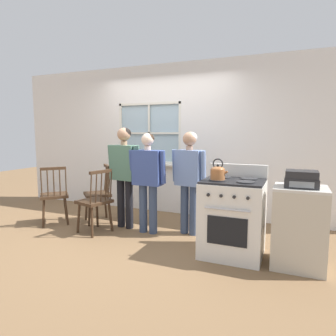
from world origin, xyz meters
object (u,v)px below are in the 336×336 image
(stove, at_px, (233,217))
(person_adult_right, at_px, (189,173))
(person_teen_center, at_px, (148,174))
(potted_plant, at_px, (135,158))
(stereo, at_px, (302,179))
(person_elderly_left, at_px, (124,168))
(chair_center_cluster, at_px, (99,195))
(chair_near_wall, at_px, (95,202))
(chair_by_window, at_px, (54,196))
(side_counter, at_px, (299,227))
(kettle, at_px, (218,172))

(stove, bearing_deg, person_adult_right, 145.03)
(person_teen_center, relative_size, person_adult_right, 0.99)
(potted_plant, bearing_deg, stereo, -27.45)
(person_elderly_left, height_order, stereo, person_elderly_left)
(potted_plant, distance_m, stereo, 3.23)
(person_adult_right, bearing_deg, chair_center_cluster, -169.69)
(person_adult_right, bearing_deg, chair_near_wall, -149.91)
(stove, distance_m, potted_plant, 2.62)
(chair_near_wall, xyz_separation_m, person_teen_center, (0.73, 0.29, 0.42))
(stereo, bearing_deg, chair_by_window, 177.21)
(chair_by_window, bearing_deg, person_elderly_left, 149.03)
(chair_near_wall, bearing_deg, person_teen_center, 127.93)
(person_elderly_left, distance_m, person_adult_right, 1.02)
(chair_near_wall, height_order, side_counter, chair_near_wall)
(chair_center_cluster, distance_m, stove, 2.36)
(chair_center_cluster, xyz_separation_m, person_elderly_left, (0.56, -0.09, 0.49))
(person_teen_center, relative_size, kettle, 5.96)
(person_teen_center, xyz_separation_m, kettle, (1.14, -0.46, 0.14))
(person_elderly_left, bearing_deg, stereo, -2.67)
(stereo, bearing_deg, person_elderly_left, 169.41)
(chair_by_window, relative_size, person_elderly_left, 0.61)
(chair_by_window, distance_m, chair_center_cluster, 0.70)
(person_elderly_left, relative_size, side_counter, 1.73)
(chair_by_window, distance_m, stereo, 3.68)
(person_teen_center, height_order, kettle, person_teen_center)
(chair_near_wall, height_order, kettle, kettle)
(chair_by_window, relative_size, side_counter, 1.05)
(chair_by_window, relative_size, person_adult_right, 0.64)
(chair_center_cluster, bearing_deg, kettle, 28.19)
(chair_by_window, bearing_deg, stereo, 132.26)
(chair_near_wall, xyz_separation_m, stove, (2.03, -0.03, 0.02))
(side_counter, bearing_deg, chair_by_window, 177.53)
(chair_near_wall, relative_size, chair_center_cluster, 1.00)
(chair_by_window, xyz_separation_m, stereo, (3.63, -0.18, 0.53))
(kettle, distance_m, potted_plant, 2.51)
(chair_by_window, xyz_separation_m, chair_center_cluster, (0.59, 0.38, 0.00))
(person_teen_center, xyz_separation_m, stove, (1.30, -0.33, -0.41))
(person_elderly_left, height_order, stove, person_elderly_left)
(chair_center_cluster, xyz_separation_m, side_counter, (3.04, -0.53, -0.01))
(stove, bearing_deg, side_counter, -2.58)
(side_counter, height_order, stereo, stereo)
(person_elderly_left, distance_m, potted_plant, 1.09)
(person_adult_right, bearing_deg, kettle, -38.56)
(stove, bearing_deg, stereo, -4.20)
(person_elderly_left, height_order, person_teen_center, person_elderly_left)
(chair_center_cluster, relative_size, stove, 0.87)
(person_adult_right, relative_size, potted_plant, 4.55)
(kettle, height_order, potted_plant, potted_plant)
(chair_near_wall, bearing_deg, stove, 104.95)
(person_adult_right, height_order, kettle, person_adult_right)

